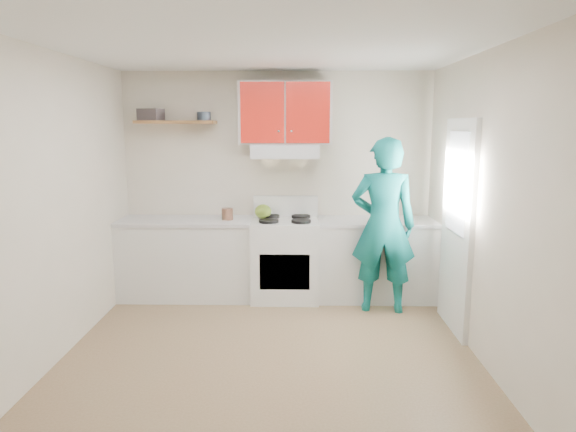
{
  "coord_description": "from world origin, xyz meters",
  "views": [
    {
      "loc": [
        0.23,
        -4.14,
        1.99
      ],
      "look_at": [
        0.15,
        0.55,
        1.15
      ],
      "focal_mm": 31.87,
      "sensor_mm": 36.0,
      "label": 1
    }
  ],
  "objects_px": {
    "tin": "(204,116)",
    "kettle": "(263,211)",
    "crock": "(227,215)",
    "stove": "(285,259)",
    "person": "(383,226)"
  },
  "relations": [
    {
      "from": "tin",
      "to": "kettle",
      "type": "distance_m",
      "value": 1.27
    },
    {
      "from": "kettle",
      "to": "crock",
      "type": "bearing_deg",
      "value": -144.17
    },
    {
      "from": "tin",
      "to": "kettle",
      "type": "height_order",
      "value": "tin"
    },
    {
      "from": "stove",
      "to": "person",
      "type": "relative_size",
      "value": 0.49
    },
    {
      "from": "stove",
      "to": "person",
      "type": "bearing_deg",
      "value": -20.19
    },
    {
      "from": "person",
      "to": "stove",
      "type": "bearing_deg",
      "value": -14.53
    },
    {
      "from": "kettle",
      "to": "crock",
      "type": "xyz_separation_m",
      "value": [
        -0.4,
        -0.1,
        -0.03
      ]
    },
    {
      "from": "stove",
      "to": "person",
      "type": "height_order",
      "value": "person"
    },
    {
      "from": "tin",
      "to": "person",
      "type": "relative_size",
      "value": 0.08
    },
    {
      "from": "crock",
      "to": "tin",
      "type": "bearing_deg",
      "value": 148.94
    },
    {
      "from": "stove",
      "to": "person",
      "type": "distance_m",
      "value": 1.22
    },
    {
      "from": "kettle",
      "to": "person",
      "type": "distance_m",
      "value": 1.4
    },
    {
      "from": "tin",
      "to": "crock",
      "type": "height_order",
      "value": "tin"
    },
    {
      "from": "stove",
      "to": "kettle",
      "type": "bearing_deg",
      "value": 158.51
    },
    {
      "from": "crock",
      "to": "person",
      "type": "bearing_deg",
      "value": -12.76
    }
  ]
}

